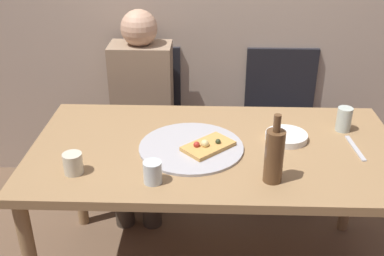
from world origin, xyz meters
The scene contains 12 objects.
dining_table centered at (0.00, 0.00, 0.67)m, with size 1.64×0.86×0.74m.
pizza_tray centered at (-0.11, -0.02, 0.75)m, with size 0.46×0.46×0.01m, color #ADADB2.
pizza_slice_last centered at (-0.04, -0.04, 0.77)m, with size 0.25×0.25×0.05m.
wine_bottle centered at (0.22, -0.26, 0.86)m, with size 0.07×0.07×0.28m.
tumbler_near centered at (0.60, 0.18, 0.80)m, with size 0.07×0.07×0.12m, color #B7C6BC.
tumbler_far centered at (-0.25, -0.29, 0.79)m, with size 0.07×0.07×0.09m, color silver.
wine_glass centered at (-0.57, -0.24, 0.78)m, with size 0.08×0.08×0.09m, color beige.
plate_stack centered at (0.32, 0.07, 0.76)m, with size 0.19×0.19×0.03m, color white.
table_knife centered at (0.61, 0.00, 0.74)m, with size 0.22×0.02×0.01m, color #B7B7BC.
chair_left centered at (-0.43, 0.83, 0.51)m, with size 0.44×0.44×0.90m.
chair_right centered at (0.42, 0.83, 0.51)m, with size 0.44×0.44×0.90m.
guest_in_sweater centered at (-0.43, 0.68, 0.64)m, with size 0.36×0.56×1.17m.
Camera 1 is at (-0.04, -1.79, 1.75)m, focal length 43.12 mm.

